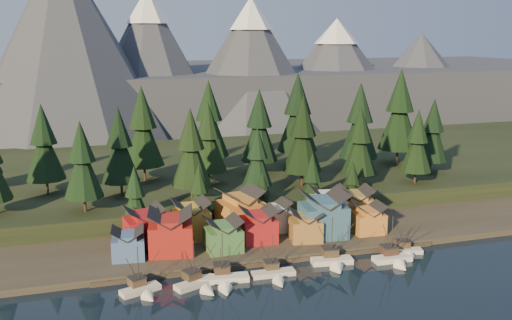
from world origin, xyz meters
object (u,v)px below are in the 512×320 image
object	(u,v)px
boat_0	(142,284)
house_back_1	(191,218)
boat_5	(395,253)
house_front_1	(171,230)
boat_4	(333,255)
house_front_0	(128,242)
house_back_0	(144,225)
boat_2	(224,274)
boat_6	(406,247)
boat_1	(199,278)
boat_3	(275,269)

from	to	relation	value
boat_0	house_back_1	world-z (taller)	house_back_1
boat_5	house_front_1	xyz separation A→B (m)	(-47.59, 17.13, 4.45)
boat_0	boat_4	bearing A→B (deg)	-16.80
boat_4	boat_0	bearing A→B (deg)	-169.40
house_front_0	house_back_0	size ratio (longest dim) A/B	0.81
boat_2	boat_6	size ratio (longest dim) A/B	1.24
boat_1	boat_4	xyz separation A→B (m)	(30.94, 2.54, 0.27)
boat_3	house_front_0	world-z (taller)	boat_3
boat_3	boat_6	world-z (taller)	boat_3
boat_2	boat_5	size ratio (longest dim) A/B	1.04
boat_3	boat_5	xyz separation A→B (m)	(28.28, -0.34, 0.51)
boat_0	house_front_0	distance (m)	16.07
boat_1	house_front_0	size ratio (longest dim) A/B	1.39
boat_4	boat_6	world-z (taller)	boat_4
boat_5	boat_0	bearing A→B (deg)	-179.37
boat_1	house_front_1	xyz separation A→B (m)	(-2.96, 16.87, 4.76)
boat_5	boat_6	size ratio (longest dim) A/B	1.19
boat_2	boat_5	xyz separation A→B (m)	(39.37, -0.59, 0.30)
boat_2	house_back_1	bearing A→B (deg)	102.27
boat_0	boat_1	size ratio (longest dim) A/B	0.98
house_back_0	boat_6	bearing A→B (deg)	-27.72
boat_3	house_back_1	distance (m)	28.73
house_back_0	house_front_0	bearing A→B (deg)	-129.11
boat_3	boat_6	size ratio (longest dim) A/B	1.06
boat_5	house_front_1	world-z (taller)	house_front_1
house_front_1	boat_6	bearing A→B (deg)	-4.50
house_front_1	house_back_1	bearing A→B (deg)	63.57
boat_3	house_back_0	distance (m)	34.28
boat_3	boat_4	xyz separation A→B (m)	(14.60, 2.45, 0.47)
boat_0	boat_5	bearing A→B (deg)	-20.33
boat_4	house_front_1	world-z (taller)	house_front_1
boat_4	house_back_0	size ratio (longest dim) A/B	1.22
boat_5	boat_6	bearing A→B (deg)	35.51
boat_5	boat_4	bearing A→B (deg)	169.88
boat_2	house_front_1	size ratio (longest dim) A/B	1.08
boat_2	boat_4	xyz separation A→B (m)	(25.68, 2.20, 0.26)
boat_1	boat_3	distance (m)	16.34
boat_5	house_back_1	distance (m)	48.83
boat_5	house_back_1	size ratio (longest dim) A/B	1.23
boat_4	boat_5	world-z (taller)	boat_4
boat_4	house_back_1	distance (m)	36.09
boat_2	boat_6	xyz separation A→B (m)	(44.59, 2.94, -0.16)
boat_0	house_front_1	xyz separation A→B (m)	(8.35, 16.35, 4.70)
boat_0	house_front_0	size ratio (longest dim) A/B	1.36
boat_5	boat_6	world-z (taller)	boat_5
boat_3	boat_2	bearing A→B (deg)	-179.22
boat_3	boat_4	bearing A→B (deg)	11.59
house_front_1	boat_5	bearing A→B (deg)	-9.86
boat_3	boat_1	bearing A→B (deg)	-177.63
boat_1	boat_6	bearing A→B (deg)	-17.80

